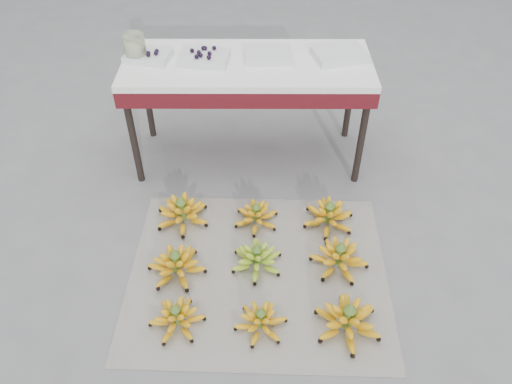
{
  "coord_description": "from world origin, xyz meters",
  "views": [
    {
      "loc": [
        -0.07,
        -1.51,
        1.94
      ],
      "look_at": [
        -0.08,
        0.27,
        0.32
      ],
      "focal_mm": 35.0,
      "sensor_mm": 36.0,
      "label": 1
    }
  ],
  "objects_px": {
    "bunch_back_center": "(256,216)",
    "tray_far_left": "(148,56)",
    "bunch_front_center": "(261,321)",
    "bunch_mid_left": "(176,265)",
    "bunch_front_right": "(348,320)",
    "bunch_back_left": "(182,212)",
    "tray_left": "(205,58)",
    "bunch_front_left": "(177,318)",
    "bunch_mid_center": "(257,258)",
    "glass_jar": "(135,48)",
    "bunch_mid_right": "(339,258)",
    "tray_far_right": "(340,55)",
    "newspaper_mat": "(258,273)",
    "tray_right": "(268,55)",
    "bunch_back_right": "(329,216)",
    "vendor_table": "(247,74)"
  },
  "relations": [
    {
      "from": "newspaper_mat",
      "to": "tray_far_left",
      "type": "bearing_deg",
      "value": 122.16
    },
    {
      "from": "bunch_back_left",
      "to": "tray_left",
      "type": "relative_size",
      "value": 1.2
    },
    {
      "from": "bunch_front_right",
      "to": "vendor_table",
      "type": "height_order",
      "value": "vendor_table"
    },
    {
      "from": "tray_left",
      "to": "tray_far_right",
      "type": "distance_m",
      "value": 0.73
    },
    {
      "from": "bunch_front_left",
      "to": "glass_jar",
      "type": "relative_size",
      "value": 1.86
    },
    {
      "from": "bunch_mid_center",
      "to": "bunch_mid_right",
      "type": "relative_size",
      "value": 0.91
    },
    {
      "from": "bunch_mid_left",
      "to": "bunch_mid_center",
      "type": "xyz_separation_m",
      "value": [
        0.39,
        0.04,
        -0.0
      ]
    },
    {
      "from": "vendor_table",
      "to": "tray_far_left",
      "type": "bearing_deg",
      "value": 177.41
    },
    {
      "from": "bunch_front_right",
      "to": "bunch_mid_center",
      "type": "relative_size",
      "value": 1.15
    },
    {
      "from": "bunch_mid_right",
      "to": "glass_jar",
      "type": "height_order",
      "value": "glass_jar"
    },
    {
      "from": "bunch_back_center",
      "to": "tray_far_left",
      "type": "relative_size",
      "value": 1.19
    },
    {
      "from": "bunch_front_center",
      "to": "glass_jar",
      "type": "height_order",
      "value": "glass_jar"
    },
    {
      "from": "vendor_table",
      "to": "tray_left",
      "type": "bearing_deg",
      "value": -179.4
    },
    {
      "from": "tray_far_right",
      "to": "bunch_front_center",
      "type": "bearing_deg",
      "value": -108.69
    },
    {
      "from": "bunch_front_center",
      "to": "bunch_mid_left",
      "type": "xyz_separation_m",
      "value": [
        -0.41,
        0.3,
        0.01
      ]
    },
    {
      "from": "bunch_mid_center",
      "to": "tray_far_left",
      "type": "xyz_separation_m",
      "value": [
        -0.59,
        0.91,
        0.61
      ]
    },
    {
      "from": "bunch_front_center",
      "to": "bunch_back_center",
      "type": "distance_m",
      "value": 0.65
    },
    {
      "from": "bunch_front_right",
      "to": "bunch_mid_left",
      "type": "bearing_deg",
      "value": 135.78
    },
    {
      "from": "bunch_front_center",
      "to": "glass_jar",
      "type": "relative_size",
      "value": 1.83
    },
    {
      "from": "tray_far_left",
      "to": "glass_jar",
      "type": "xyz_separation_m",
      "value": [
        -0.06,
        -0.01,
        0.05
      ]
    },
    {
      "from": "tray_far_left",
      "to": "bunch_mid_right",
      "type": "bearing_deg",
      "value": -42.26
    },
    {
      "from": "bunch_mid_center",
      "to": "tray_right",
      "type": "relative_size",
      "value": 1.31
    },
    {
      "from": "bunch_mid_left",
      "to": "glass_jar",
      "type": "bearing_deg",
      "value": 112.13
    },
    {
      "from": "newspaper_mat",
      "to": "bunch_mid_left",
      "type": "xyz_separation_m",
      "value": [
        -0.39,
        -0.0,
        0.06
      ]
    },
    {
      "from": "tray_far_left",
      "to": "tray_far_right",
      "type": "relative_size",
      "value": 0.85
    },
    {
      "from": "bunch_front_left",
      "to": "bunch_mid_center",
      "type": "height_order",
      "value": "bunch_mid_center"
    },
    {
      "from": "bunch_mid_left",
      "to": "bunch_front_left",
      "type": "bearing_deg",
      "value": -76.62
    },
    {
      "from": "bunch_mid_right",
      "to": "tray_far_right",
      "type": "xyz_separation_m",
      "value": [
        0.04,
        0.92,
        0.61
      ]
    },
    {
      "from": "bunch_front_center",
      "to": "tray_far_left",
      "type": "bearing_deg",
      "value": 126.09
    },
    {
      "from": "bunch_back_left",
      "to": "tray_far_right",
      "type": "distance_m",
      "value": 1.21
    },
    {
      "from": "tray_right",
      "to": "bunch_back_left",
      "type": "bearing_deg",
      "value": -127.46
    },
    {
      "from": "vendor_table",
      "to": "bunch_back_center",
      "type": "bearing_deg",
      "value": -85.06
    },
    {
      "from": "bunch_mid_left",
      "to": "bunch_front_right",
      "type": "bearing_deg",
      "value": -15.07
    },
    {
      "from": "bunch_mid_center",
      "to": "vendor_table",
      "type": "distance_m",
      "value": 1.02
    },
    {
      "from": "bunch_mid_center",
      "to": "tray_far_left",
      "type": "height_order",
      "value": "tray_far_left"
    },
    {
      "from": "vendor_table",
      "to": "tray_right",
      "type": "bearing_deg",
      "value": 15.66
    },
    {
      "from": "bunch_mid_center",
      "to": "tray_left",
      "type": "xyz_separation_m",
      "value": [
        -0.28,
        0.88,
        0.61
      ]
    },
    {
      "from": "bunch_mid_left",
      "to": "tray_left",
      "type": "height_order",
      "value": "tray_left"
    },
    {
      "from": "bunch_mid_right",
      "to": "tray_left",
      "type": "relative_size",
      "value": 1.34
    },
    {
      "from": "bunch_back_left",
      "to": "tray_left",
      "type": "height_order",
      "value": "tray_left"
    },
    {
      "from": "bunch_back_center",
      "to": "bunch_back_right",
      "type": "height_order",
      "value": "bunch_back_right"
    },
    {
      "from": "newspaper_mat",
      "to": "bunch_mid_right",
      "type": "distance_m",
      "value": 0.4
    },
    {
      "from": "bunch_back_center",
      "to": "tray_left",
      "type": "distance_m",
      "value": 0.89
    },
    {
      "from": "bunch_back_left",
      "to": "tray_right",
      "type": "relative_size",
      "value": 1.28
    },
    {
      "from": "newspaper_mat",
      "to": "glass_jar",
      "type": "xyz_separation_m",
      "value": [
        -0.66,
        0.94,
        0.72
      ]
    },
    {
      "from": "tray_far_left",
      "to": "bunch_back_right",
      "type": "bearing_deg",
      "value": -32.29
    },
    {
      "from": "tray_left",
      "to": "bunch_mid_right",
      "type": "bearing_deg",
      "value": -51.94
    },
    {
      "from": "bunch_front_left",
      "to": "bunch_front_right",
      "type": "xyz_separation_m",
      "value": [
        0.75,
        -0.02,
        0.01
      ]
    },
    {
      "from": "newspaper_mat",
      "to": "vendor_table",
      "type": "bearing_deg",
      "value": 93.73
    },
    {
      "from": "bunch_front_left",
      "to": "bunch_back_center",
      "type": "distance_m",
      "value": 0.72
    }
  ]
}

